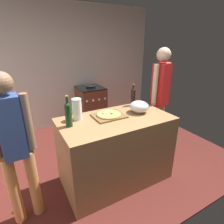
# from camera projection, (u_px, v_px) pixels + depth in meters

# --- Properties ---
(ground_plane) EXTENTS (4.35, 3.44, 0.02)m
(ground_plane) POSITION_uv_depth(u_px,v_px,m) (91.00, 152.00, 3.21)
(ground_plane) COLOR #511E19
(kitchen_wall_rear) EXTENTS (4.35, 0.10, 2.60)m
(kitchen_wall_rear) POSITION_uv_depth(u_px,v_px,m) (62.00, 68.00, 3.93)
(kitchen_wall_rear) COLOR beige
(kitchen_wall_rear) RESTS_ON ground_plane
(counter) EXTENTS (1.42, 0.78, 0.93)m
(counter) POSITION_uv_depth(u_px,v_px,m) (116.00, 150.00, 2.44)
(counter) COLOR #9E7247
(counter) RESTS_ON ground_plane
(cutting_board) EXTENTS (0.40, 0.32, 0.02)m
(cutting_board) POSITION_uv_depth(u_px,v_px,m) (109.00, 116.00, 2.32)
(cutting_board) COLOR brown
(cutting_board) RESTS_ON counter
(pizza) EXTENTS (0.31, 0.31, 0.03)m
(pizza) POSITION_uv_depth(u_px,v_px,m) (109.00, 114.00, 2.31)
(pizza) COLOR tan
(pizza) RESTS_ON cutting_board
(mixing_bowl) EXTENTS (0.26, 0.26, 0.16)m
(mixing_bowl) POSITION_uv_depth(u_px,v_px,m) (139.00, 107.00, 2.44)
(mixing_bowl) COLOR #B2B2B7
(mixing_bowl) RESTS_ON counter
(paper_towel_roll) EXTENTS (0.12, 0.12, 0.27)m
(paper_towel_roll) POSITION_uv_depth(u_px,v_px,m) (77.00, 109.00, 2.19)
(paper_towel_roll) COLOR white
(paper_towel_roll) RESTS_ON counter
(wine_bottle_clear) EXTENTS (0.07, 0.07, 0.33)m
(wine_bottle_clear) POSITION_uv_depth(u_px,v_px,m) (133.00, 96.00, 2.69)
(wine_bottle_clear) COLOR black
(wine_bottle_clear) RESTS_ON counter
(wine_bottle_green) EXTENTS (0.08, 0.08, 0.36)m
(wine_bottle_green) POSITION_uv_depth(u_px,v_px,m) (68.00, 113.00, 2.00)
(wine_bottle_green) COLOR #143819
(wine_bottle_green) RESTS_ON counter
(stove) EXTENTS (0.55, 0.61, 0.93)m
(stove) POSITION_uv_depth(u_px,v_px,m) (91.00, 106.00, 4.13)
(stove) COLOR brown
(stove) RESTS_ON ground_plane
(person_in_stripes) EXTENTS (0.37, 0.21, 1.61)m
(person_in_stripes) POSITION_uv_depth(u_px,v_px,m) (15.00, 145.00, 1.71)
(person_in_stripes) COLOR #D88C4C
(person_in_stripes) RESTS_ON ground_plane
(person_in_red) EXTENTS (0.39, 0.25, 1.75)m
(person_in_red) POSITION_uv_depth(u_px,v_px,m) (160.00, 95.00, 2.88)
(person_in_red) COLOR #D88C4C
(person_in_red) RESTS_ON ground_plane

